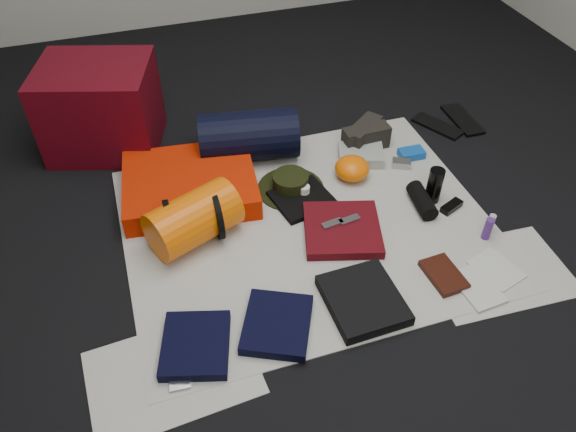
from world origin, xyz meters
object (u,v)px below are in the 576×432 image
object	(u,v)px
compact_camera	(401,163)
red_cabinet	(101,108)
sleeping_pad	(190,184)
navy_duffel	(248,136)
water_bottle	(435,185)
paperback_book	(444,275)
stuff_sack	(194,219)

from	to	relation	value
compact_camera	red_cabinet	bearing A→B (deg)	179.99
red_cabinet	sleeping_pad	distance (m)	0.65
navy_duffel	water_bottle	xyz separation A→B (m)	(0.72, -0.59, -0.04)
red_cabinet	paperback_book	world-z (taller)	red_cabinet
compact_camera	navy_duffel	bearing A→B (deg)	-178.56
red_cabinet	compact_camera	xyz separation A→B (m)	(1.37, -0.66, -0.20)
stuff_sack	compact_camera	xyz separation A→B (m)	(1.07, 0.18, -0.09)
water_bottle	stuff_sack	bearing A→B (deg)	175.02
sleeping_pad	compact_camera	size ratio (longest dim) A/B	6.67
red_cabinet	stuff_sack	bearing A→B (deg)	-53.29
red_cabinet	paperback_book	size ratio (longest dim) A/B	2.78
red_cabinet	paperback_book	distance (m)	1.84
red_cabinet	navy_duffel	size ratio (longest dim) A/B	1.10
red_cabinet	compact_camera	world-z (taller)	red_cabinet
red_cabinet	compact_camera	size ratio (longest dim) A/B	5.90
stuff_sack	compact_camera	size ratio (longest dim) A/B	4.18
navy_duffel	stuff_sack	bearing A→B (deg)	-117.74
stuff_sack	paperback_book	xyz separation A→B (m)	(0.91, -0.53, -0.10)
navy_duffel	sleeping_pad	bearing A→B (deg)	-140.86
paperback_book	compact_camera	bearing A→B (deg)	73.52
sleeping_pad	compact_camera	world-z (taller)	sleeping_pad
compact_camera	paperback_book	distance (m)	0.73
water_bottle	paperback_book	distance (m)	0.48
stuff_sack	sleeping_pad	bearing A→B (deg)	83.26
navy_duffel	paperback_book	xyz separation A→B (m)	(0.54, -1.02, -0.11)
sleeping_pad	stuff_sack	size ratio (longest dim) A/B	1.60
water_bottle	compact_camera	xyz separation A→B (m)	(-0.02, 0.27, -0.07)
navy_duffel	red_cabinet	bearing A→B (deg)	162.53
sleeping_pad	water_bottle	distance (m)	1.13
stuff_sack	water_bottle	world-z (taller)	stuff_sack
navy_duffel	compact_camera	xyz separation A→B (m)	(0.70, -0.31, -0.11)
red_cabinet	water_bottle	bearing A→B (deg)	-16.57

